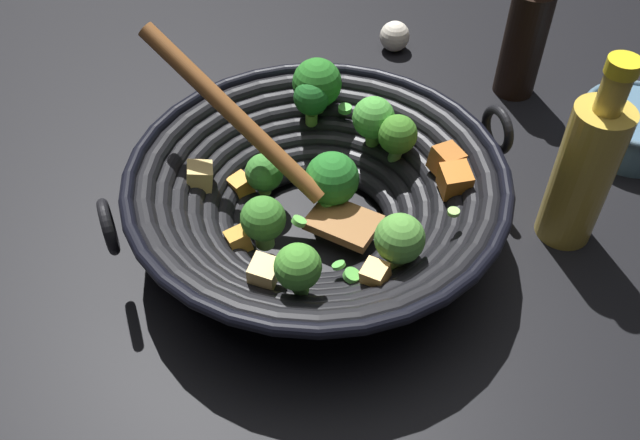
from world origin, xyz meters
TOP-DOWN VIEW (x-y plane):
  - ground_plane at (0.00, 0.00)m, footprint 4.00×4.00m
  - wok at (-0.00, -0.00)m, footprint 0.38×0.39m
  - soy_sauce_bottle at (-0.36, 0.07)m, footprint 0.05×0.05m
  - cooking_oil_bottle at (-0.15, 0.22)m, footprint 0.06×0.06m
  - prep_bowl at (-0.33, 0.24)m, footprint 0.13×0.13m
  - garlic_bulb at (-0.37, -0.11)m, footprint 0.04×0.04m

SIDE VIEW (x-z plane):
  - ground_plane at x=0.00m, z-range 0.00..0.00m
  - garlic_bulb at x=-0.37m, z-range 0.00..0.04m
  - prep_bowl at x=-0.33m, z-range 0.00..0.05m
  - wok at x=0.00m, z-range -0.04..0.16m
  - soy_sauce_bottle at x=-0.36m, z-range -0.02..0.17m
  - cooking_oil_bottle at x=-0.15m, z-range -0.02..0.20m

